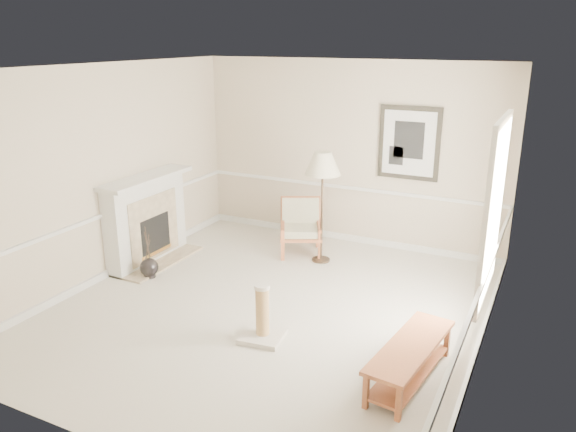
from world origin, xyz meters
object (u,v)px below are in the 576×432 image
Objects in this scene: floor_lamp at (323,167)px; floor_vase at (149,268)px; scratching_post at (263,322)px; bench at (410,356)px; armchair at (301,224)px.

floor_vase is at bearing -139.89° from floor_lamp.
floor_lamp is (1.92, 1.62, 1.31)m from floor_vase.
bench is at bearing -2.35° from scratching_post.
armchair is at bearing 132.16° from bench.
floor_vase is 0.53× the size of bench.
floor_vase is at bearing -155.24° from armchair.
bench is (2.42, -2.67, -0.19)m from armchair.
bench is 2.18× the size of scratching_post.
armchair is 1.34× the size of scratching_post.
floor_lamp is at bearing 97.29° from scratching_post.
floor_lamp is at bearing -52.67° from armchair.
floor_lamp reaches higher than scratching_post.
armchair reaches higher than floor_vase.
floor_vase is 2.35m from scratching_post.
floor_vase is 0.86× the size of armchair.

